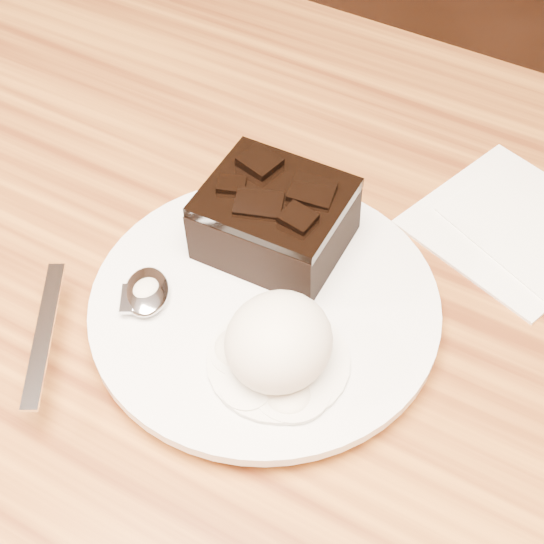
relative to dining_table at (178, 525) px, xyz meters
The scene contains 11 objects.
dining_table is the anchor object (origin of this frame).
plate 0.40m from the dining_table, 20.76° to the left, with size 0.24×0.24×0.02m, color white.
brownie 0.43m from the dining_table, 50.47° to the left, with size 0.09×0.08×0.04m, color black.
ice_cream_scoop 0.44m from the dining_table, ahead, with size 0.07×0.07×0.06m, color silver.
melt_puddle 0.41m from the dining_table, ahead, with size 0.09×0.09×0.00m, color silver.
spoon 0.40m from the dining_table, ahead, with size 0.03×0.17×0.01m, color silver, non-canonical shape.
napkin 0.48m from the dining_table, 43.97° to the left, with size 0.13×0.13×0.01m, color white.
crumb_a 0.42m from the dining_table, 13.87° to the right, with size 0.01×0.01×0.00m, color black.
crumb_b 0.40m from the dining_table, 44.43° to the left, with size 0.01×0.01×0.00m, color black.
crumb_c 0.42m from the dining_table, 10.59° to the right, with size 0.01×0.00×0.00m, color black.
crumb_d 0.40m from the dining_table, ahead, with size 0.01×0.01×0.00m, color black.
Camera 1 is at (0.27, -0.27, 1.22)m, focal length 55.69 mm.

